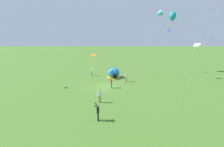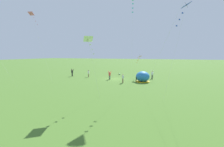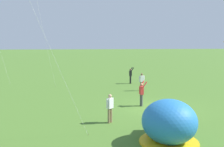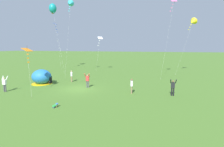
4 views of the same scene
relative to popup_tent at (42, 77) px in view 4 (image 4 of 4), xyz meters
The scene contains 15 objects.
ground_plane 6.65m from the popup_tent, 11.89° to the right, with size 300.00×300.00×0.00m, color #477028.
popup_tent is the anchor object (origin of this frame).
toddler_crawling 11.01m from the popup_tent, 47.79° to the right, with size 0.37×0.55×0.32m.
person_strolling 5.12m from the popup_tent, 106.42° to the right, with size 0.67×0.52×1.89m.
person_with_toddler 13.33m from the popup_tent, ahead, with size 0.31×0.58×1.72m.
person_arms_raised 17.75m from the popup_tent, ahead, with size 0.68×0.48×1.89m.
person_far_back 4.19m from the popup_tent, 35.24° to the left, with size 0.43×0.45×1.72m.
person_flying_kite 7.21m from the popup_tent, ahead, with size 0.68×0.51×1.89m.
kite_orange 5.78m from the popup_tent, 71.01° to the right, with size 2.45×2.66×5.41m.
kite_white 16.53m from the popup_tent, 75.87° to the left, with size 1.29×2.79×7.50m.
kite_blue 16.84m from the popup_tent, 113.48° to the left, with size 2.22×1.55×10.43m.
kite_teal 20.14m from the popup_tent, 115.63° to the left, with size 6.30×6.38×14.59m.
kite_cyan 14.85m from the popup_tent, 88.07° to the left, with size 1.91×5.83×13.65m.
kite_pink 22.95m from the popup_tent, 26.93° to the left, with size 2.11×2.98×12.83m.
kite_yellow 28.27m from the popup_tent, 35.08° to the left, with size 3.87×4.40×10.67m.
Camera 4 is at (9.58, -19.80, 5.38)m, focal length 28.00 mm.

